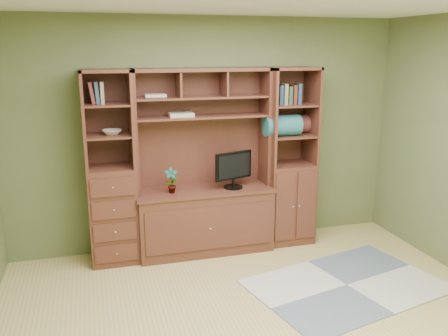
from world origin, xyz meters
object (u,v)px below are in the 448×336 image
object	(u,v)px
left_tower	(111,169)
right_tower	(289,157)
center_hutch	(204,164)
monitor	(234,163)

from	to	relation	value
left_tower	right_tower	world-z (taller)	same
center_hutch	left_tower	xyz separation A→B (m)	(-1.00, 0.04, 0.00)
left_tower	monitor	size ratio (longest dim) A/B	3.60
center_hutch	monitor	bearing A→B (deg)	-6.16
center_hutch	left_tower	bearing A→B (deg)	177.71
left_tower	right_tower	xyz separation A→B (m)	(2.02, 0.00, 0.00)
center_hutch	monitor	world-z (taller)	center_hutch
right_tower	monitor	distance (m)	0.70
left_tower	center_hutch	bearing A→B (deg)	-2.29
right_tower	monitor	world-z (taller)	right_tower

